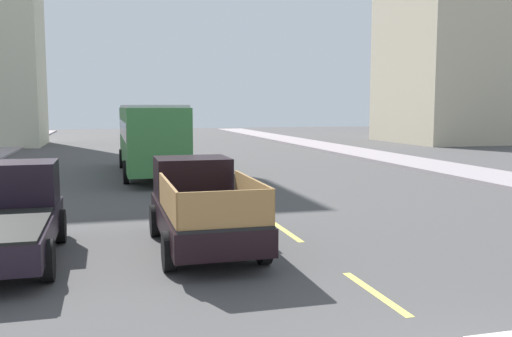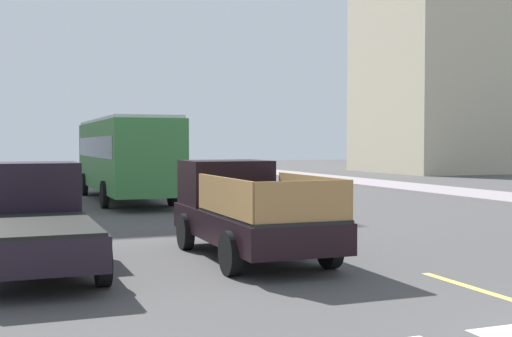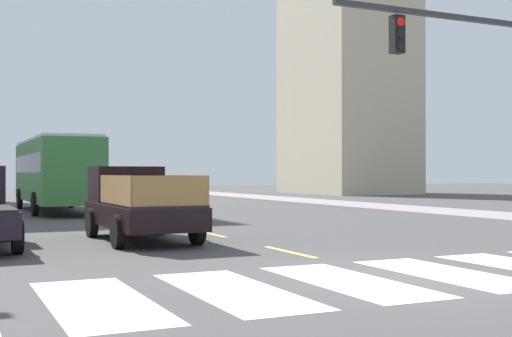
# 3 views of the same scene
# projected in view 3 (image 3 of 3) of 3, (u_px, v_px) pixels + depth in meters

# --- Properties ---
(ground_plane) EXTENTS (160.00, 160.00, 0.00)m
(ground_plane) POSITION_uv_depth(u_px,v_px,m) (399.00, 277.00, 11.35)
(ground_plane) COLOR #474646
(sidewalk_right) EXTENTS (3.54, 110.00, 0.15)m
(sidewalk_right) POSITION_uv_depth(u_px,v_px,m) (381.00, 207.00, 32.93)
(sidewalk_right) COLOR gray
(sidewalk_right) RESTS_ON ground
(crosswalk_stripe_2) EXTENTS (1.38, 3.91, 0.01)m
(crosswalk_stripe_2) POSITION_uv_depth(u_px,v_px,m) (98.00, 301.00, 9.20)
(crosswalk_stripe_2) COLOR white
(crosswalk_stripe_2) RESTS_ON ground
(crosswalk_stripe_3) EXTENTS (1.38, 3.91, 0.01)m
(crosswalk_stripe_3) POSITION_uv_depth(u_px,v_px,m) (234.00, 290.00, 10.06)
(crosswalk_stripe_3) COLOR white
(crosswalk_stripe_3) RESTS_ON ground
(crosswalk_stripe_4) EXTENTS (1.38, 3.91, 0.01)m
(crosswalk_stripe_4) POSITION_uv_depth(u_px,v_px,m) (348.00, 281.00, 10.92)
(crosswalk_stripe_4) COLOR white
(crosswalk_stripe_4) RESTS_ON ground
(crosswalk_stripe_5) EXTENTS (1.38, 3.91, 0.01)m
(crosswalk_stripe_5) POSITION_uv_depth(u_px,v_px,m) (446.00, 273.00, 11.78)
(crosswalk_stripe_5) COLOR white
(crosswalk_stripe_5) RESTS_ON ground
(lane_dash_0) EXTENTS (0.16, 2.40, 0.01)m
(lane_dash_0) POSITION_uv_depth(u_px,v_px,m) (290.00, 252.00, 14.98)
(lane_dash_0) COLOR #DED255
(lane_dash_0) RESTS_ON ground
(lane_dash_1) EXTENTS (0.16, 2.40, 0.01)m
(lane_dash_1) POSITION_uv_depth(u_px,v_px,m) (210.00, 234.00, 19.52)
(lane_dash_1) COLOR #DED255
(lane_dash_1) RESTS_ON ground
(lane_dash_2) EXTENTS (0.16, 2.40, 0.01)m
(lane_dash_2) POSITION_uv_depth(u_px,v_px,m) (160.00, 222.00, 24.05)
(lane_dash_2) COLOR #DED255
(lane_dash_2) RESTS_ON ground
(lane_dash_3) EXTENTS (0.16, 2.40, 0.01)m
(lane_dash_3) POSITION_uv_depth(u_px,v_px,m) (126.00, 214.00, 28.58)
(lane_dash_3) COLOR #DED255
(lane_dash_3) RESTS_ON ground
(lane_dash_4) EXTENTS (0.16, 2.40, 0.01)m
(lane_dash_4) POSITION_uv_depth(u_px,v_px,m) (102.00, 209.00, 33.12)
(lane_dash_4) COLOR #DED255
(lane_dash_4) RESTS_ON ground
(lane_dash_5) EXTENTS (0.16, 2.40, 0.01)m
(lane_dash_5) POSITION_uv_depth(u_px,v_px,m) (83.00, 204.00, 37.65)
(lane_dash_5) COLOR #DED255
(lane_dash_5) RESTS_ON ground
(lane_dash_6) EXTENTS (0.16, 2.40, 0.01)m
(lane_dash_6) POSITION_uv_depth(u_px,v_px,m) (69.00, 201.00, 42.19)
(lane_dash_6) COLOR #DED255
(lane_dash_6) RESTS_ON ground
(lane_dash_7) EXTENTS (0.16, 2.40, 0.01)m
(lane_dash_7) POSITION_uv_depth(u_px,v_px,m) (57.00, 198.00, 46.72)
(lane_dash_7) COLOR #DED255
(lane_dash_7) RESTS_ON ground
(pickup_stakebed) EXTENTS (2.18, 5.20, 1.96)m
(pickup_stakebed) POSITION_uv_depth(u_px,v_px,m) (137.00, 204.00, 17.83)
(pickup_stakebed) COLOR black
(pickup_stakebed) RESTS_ON ground
(city_bus) EXTENTS (2.72, 10.80, 3.32)m
(city_bus) POSITION_uv_depth(u_px,v_px,m) (56.00, 169.00, 30.61)
(city_bus) COLOR #397A3B
(city_bus) RESTS_ON ground
(block_mid_left) EXTENTS (8.18, 11.35, 17.86)m
(block_mid_left) POSITION_uv_depth(u_px,v_px,m) (347.00, 92.00, 58.79)
(block_mid_left) COLOR #BCB094
(block_mid_left) RESTS_ON ground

